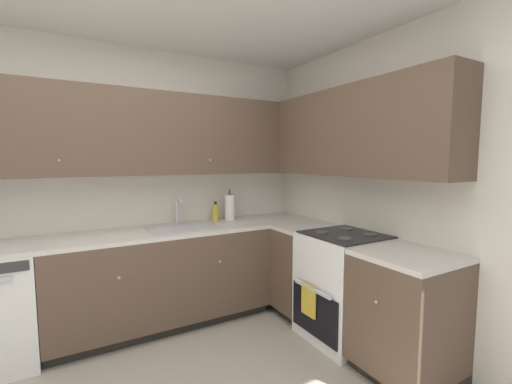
% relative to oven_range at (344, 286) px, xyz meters
% --- Properties ---
extents(wall_back, '(4.11, 0.05, 2.55)m').
position_rel_oven_range_xyz_m(wall_back, '(-1.72, 1.31, 0.82)').
color(wall_back, silver).
rests_on(wall_back, ground_plane).
extents(wall_right, '(0.05, 3.56, 2.55)m').
position_rel_oven_range_xyz_m(wall_right, '(0.31, -0.45, 0.82)').
color(wall_right, silver).
rests_on(wall_right, ground_plane).
extents(lower_cabinets_back, '(1.92, 0.62, 0.86)m').
position_rel_oven_range_xyz_m(lower_cabinets_back, '(-1.28, 0.99, -0.02)').
color(lower_cabinets_back, brown).
rests_on(lower_cabinets_back, ground_plane).
extents(countertop_back, '(3.12, 0.60, 0.03)m').
position_rel_oven_range_xyz_m(countertop_back, '(-1.28, 0.98, 0.42)').
color(countertop_back, beige).
rests_on(countertop_back, lower_cabinets_back).
extents(lower_cabinets_right, '(0.62, 1.59, 0.86)m').
position_rel_oven_range_xyz_m(lower_cabinets_right, '(-0.02, -0.19, -0.02)').
color(lower_cabinets_right, brown).
rests_on(lower_cabinets_right, ground_plane).
extents(countertop_right, '(0.60, 1.59, 0.03)m').
position_rel_oven_range_xyz_m(countertop_right, '(-0.02, -0.19, 0.42)').
color(countertop_right, beige).
rests_on(countertop_right, lower_cabinets_right).
extents(oven_range, '(0.68, 0.62, 1.04)m').
position_rel_oven_range_xyz_m(oven_range, '(0.00, 0.00, 0.00)').
color(oven_range, white).
rests_on(oven_range, ground_plane).
extents(upper_cabinets_back, '(2.80, 0.34, 0.74)m').
position_rel_oven_range_xyz_m(upper_cabinets_back, '(-1.44, 1.12, 1.30)').
color(upper_cabinets_back, brown).
extents(upper_cabinets_right, '(0.32, 2.14, 0.74)m').
position_rel_oven_range_xyz_m(upper_cabinets_right, '(0.12, 0.21, 1.30)').
color(upper_cabinets_right, brown).
extents(sink, '(0.63, 0.40, 0.10)m').
position_rel_oven_range_xyz_m(sink, '(-1.08, 0.95, 0.40)').
color(sink, '#B7B7BC').
rests_on(sink, countertop_back).
extents(faucet, '(0.07, 0.16, 0.26)m').
position_rel_oven_range_xyz_m(faucet, '(-1.08, 1.16, 0.59)').
color(faucet, silver).
rests_on(faucet, countertop_back).
extents(soap_bottle, '(0.06, 0.06, 0.20)m').
position_rel_oven_range_xyz_m(soap_bottle, '(-0.69, 1.16, 0.53)').
color(soap_bottle, gold).
rests_on(soap_bottle, countertop_back).
extents(paper_towel_roll, '(0.11, 0.11, 0.33)m').
position_rel_oven_range_xyz_m(paper_towel_roll, '(-0.53, 1.14, 0.57)').
color(paper_towel_roll, white).
rests_on(paper_towel_roll, countertop_back).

